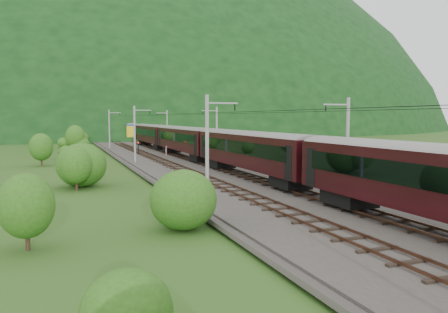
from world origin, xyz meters
name	(u,v)px	position (x,y,z in m)	size (l,w,h in m)	color
ground	(281,201)	(0.00, 0.00, 0.00)	(600.00, 600.00, 0.00)	#2F4917
railbed	(234,182)	(0.00, 10.00, 0.15)	(14.00, 220.00, 0.30)	#38332D
track_left	(211,181)	(-2.40, 10.00, 0.37)	(2.40, 220.00, 0.27)	brown
track_right	(255,179)	(2.40, 10.00, 0.37)	(2.40, 220.00, 0.27)	brown
catenary_left	(135,133)	(-6.12, 32.00, 4.50)	(2.54, 192.28, 8.00)	gray
catenary_right	(216,132)	(6.12, 32.00, 4.50)	(2.54, 192.28, 8.00)	gray
overhead_wires	(234,113)	(0.00, 10.00, 7.10)	(4.83, 198.00, 0.03)	black
mountain_main	(85,128)	(0.00, 260.00, 0.00)	(504.00, 360.00, 244.00)	black
train	(211,139)	(2.40, 23.63, 3.85)	(3.29, 157.99, 5.74)	black
hazard_post_near	(135,143)	(-0.53, 66.43, 1.06)	(0.16, 0.16, 1.51)	red
hazard_post_far	(166,151)	(0.69, 41.96, 1.08)	(0.17, 0.17, 1.56)	red
signal	(138,147)	(-3.44, 45.15, 1.57)	(0.24, 0.24, 2.17)	black
vegetation_left	(85,164)	(-14.13, 13.13, 2.22)	(12.52, 141.10, 5.99)	#2B5316
vegetation_right	(365,171)	(11.79, 4.63, 1.41)	(8.07, 113.87, 3.21)	#2B5316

